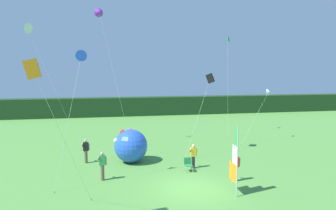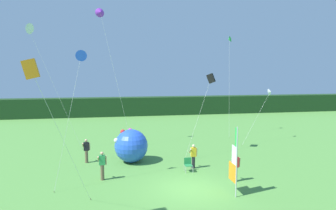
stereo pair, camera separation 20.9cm
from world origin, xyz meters
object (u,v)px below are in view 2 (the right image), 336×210
kite_white_delta_1 (29,29)px  banner_flag (234,162)px  kite_white_delta_3 (270,92)px  kite_orange_box_5 (31,70)px  kite_purple_delta_6 (100,13)px  folding_chair (188,164)px  person_near_banner (193,156)px  kite_green_delta_4 (229,40)px  kite_black_box_2 (211,79)px  kite_blue_delta_0 (81,57)px  person_far_right (236,167)px  person_mid_field (102,165)px  inflatable_balloon (131,146)px  person_far_left (86,150)px

kite_white_delta_1 → banner_flag: bearing=-42.3°
banner_flag → kite_white_delta_3: kite_white_delta_3 is taller
kite_orange_box_5 → kite_purple_delta_6: bearing=82.1°
folding_chair → kite_orange_box_5: (-7.74, -6.56, 6.08)m
person_near_banner → kite_green_delta_4: kite_green_delta_4 is taller
person_near_banner → folding_chair: person_near_banner is taller
kite_black_box_2 → kite_blue_delta_0: bearing=-152.0°
kite_blue_delta_0 → kite_orange_box_5: size_ratio=1.11×
banner_flag → kite_orange_box_5: kite_orange_box_5 is taller
person_far_right → kite_orange_box_5: (-10.08, -4.28, 5.68)m
person_mid_field → kite_green_delta_4: size_ratio=0.17×
person_near_banner → folding_chair: size_ratio=1.86×
person_near_banner → inflatable_balloon: inflatable_balloon is taller
person_mid_field → folding_chair: person_mid_field is taller
folding_chair → person_mid_field: bearing=-173.8°
kite_blue_delta_0 → kite_black_box_2: bearing=28.0°
kite_blue_delta_0 → kite_white_delta_3: kite_blue_delta_0 is taller
kite_white_delta_1 → kite_black_box_2: 15.22m
folding_chair → person_far_right: bearing=-44.2°
person_near_banner → folding_chair: 0.83m
kite_green_delta_4 → kite_purple_delta_6: bearing=-167.0°
person_near_banner → kite_green_delta_4: bearing=57.7°
kite_white_delta_1 → kite_green_delta_4: kite_white_delta_1 is taller
person_far_left → person_far_right: size_ratio=1.02×
person_far_left → kite_white_delta_3: size_ratio=0.35×
person_near_banner → kite_black_box_2: bearing=57.6°
inflatable_balloon → kite_purple_delta_6: 11.74m
person_far_right → kite_orange_box_5: bearing=-157.0°
person_mid_field → person_far_right: person_mid_field is taller
kite_white_delta_1 → kite_green_delta_4: (18.46, 3.35, -0.20)m
person_near_banner → person_mid_field: person_mid_field is taller
person_mid_field → inflatable_balloon: (1.94, 3.32, 0.27)m
person_mid_field → kite_purple_delta_6: (-0.22, 8.56, 10.55)m
banner_flag → folding_chair: size_ratio=4.19×
kite_black_box_2 → kite_green_delta_4: kite_green_delta_4 is taller
kite_white_delta_3 → kite_green_delta_4: bearing=129.1°
person_near_banner → kite_orange_box_5: size_ratio=0.24×
kite_blue_delta_0 → kite_purple_delta_6: size_ratio=0.65×
person_mid_field → kite_black_box_2: 11.05m
person_far_right → kite_blue_delta_0: size_ratio=0.22×
inflatable_balloon → kite_green_delta_4: kite_green_delta_4 is taller
person_far_right → kite_black_box_2: kite_black_box_2 is taller
banner_flag → kite_white_delta_1: bearing=137.7°
kite_orange_box_5 → person_far_left: bearing=84.2°
person_far_left → kite_white_delta_3: kite_white_delta_3 is taller
banner_flag → person_far_left: banner_flag is taller
person_near_banner → kite_green_delta_4: (6.56, 10.37, 8.90)m
kite_white_delta_3 → kite_green_delta_4: kite_green_delta_4 is taller
folding_chair → kite_white_delta_3: 13.04m
kite_white_delta_3 → person_near_banner: bearing=-143.6°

